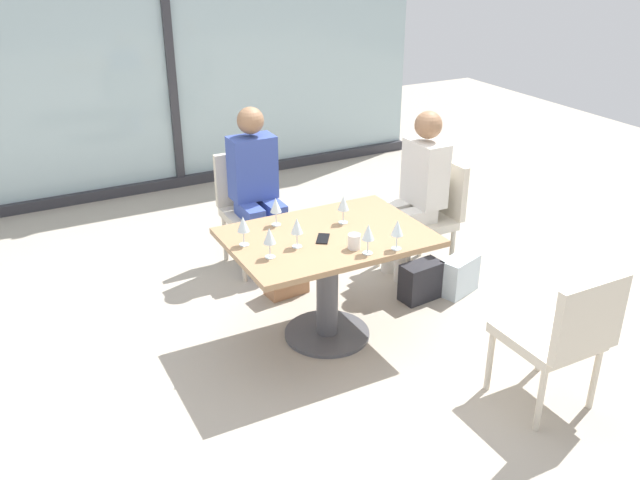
# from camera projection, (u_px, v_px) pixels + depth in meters

# --- Properties ---
(ground_plane) EXTENTS (12.00, 12.00, 0.00)m
(ground_plane) POSITION_uv_depth(u_px,v_px,m) (327.00, 335.00, 4.53)
(ground_plane) COLOR #A89E8E
(window_wall_backdrop) EXTENTS (5.39, 0.10, 2.70)m
(window_wall_backdrop) POSITION_uv_depth(u_px,v_px,m) (170.00, 66.00, 6.58)
(window_wall_backdrop) COLOR #9FB7BC
(window_wall_backdrop) RESTS_ON ground_plane
(dining_table_main) EXTENTS (1.23, 0.86, 0.73)m
(dining_table_main) POSITION_uv_depth(u_px,v_px,m) (327.00, 262.00, 4.30)
(dining_table_main) COLOR #997551
(dining_table_main) RESTS_ON ground_plane
(chair_far_right) EXTENTS (0.50, 0.46, 0.87)m
(chair_far_right) POSITION_uv_depth(u_px,v_px,m) (428.00, 210.00, 5.19)
(chair_far_right) COLOR beige
(chair_far_right) RESTS_ON ground_plane
(chair_near_window) EXTENTS (0.46, 0.51, 0.87)m
(chair_near_window) POSITION_uv_depth(u_px,v_px,m) (252.00, 203.00, 5.31)
(chair_near_window) COLOR beige
(chair_near_window) RESTS_ON ground_plane
(chair_front_right) EXTENTS (0.46, 0.50, 0.87)m
(chair_front_right) POSITION_uv_depth(u_px,v_px,m) (562.00, 333.00, 3.65)
(chair_front_right) COLOR beige
(chair_front_right) RESTS_ON ground_plane
(person_far_right) EXTENTS (0.39, 0.34, 1.26)m
(person_far_right) POSITION_uv_depth(u_px,v_px,m) (418.00, 187.00, 5.05)
(person_far_right) COLOR silver
(person_far_right) RESTS_ON ground_plane
(person_near_window) EXTENTS (0.34, 0.39, 1.26)m
(person_near_window) POSITION_uv_depth(u_px,v_px,m) (256.00, 182.00, 5.14)
(person_near_window) COLOR #384C9E
(person_near_window) RESTS_ON ground_plane
(wine_glass_0) EXTENTS (0.07, 0.07, 0.18)m
(wine_glass_0) POSITION_uv_depth(u_px,v_px,m) (276.00, 206.00, 4.29)
(wine_glass_0) COLOR silver
(wine_glass_0) RESTS_ON dining_table_main
(wine_glass_1) EXTENTS (0.07, 0.07, 0.18)m
(wine_glass_1) POSITION_uv_depth(u_px,v_px,m) (368.00, 233.00, 3.92)
(wine_glass_1) COLOR silver
(wine_glass_1) RESTS_ON dining_table_main
(wine_glass_2) EXTENTS (0.07, 0.07, 0.18)m
(wine_glass_2) POSITION_uv_depth(u_px,v_px,m) (269.00, 236.00, 3.88)
(wine_glass_2) COLOR silver
(wine_glass_2) RESTS_ON dining_table_main
(wine_glass_3) EXTENTS (0.07, 0.07, 0.18)m
(wine_glass_3) POSITION_uv_depth(u_px,v_px,m) (343.00, 204.00, 4.33)
(wine_glass_3) COLOR silver
(wine_glass_3) RESTS_ON dining_table_main
(wine_glass_4) EXTENTS (0.07, 0.07, 0.18)m
(wine_glass_4) POSITION_uv_depth(u_px,v_px,m) (397.00, 229.00, 3.98)
(wine_glass_4) COLOR silver
(wine_glass_4) RESTS_ON dining_table_main
(wine_glass_5) EXTENTS (0.07, 0.07, 0.18)m
(wine_glass_5) POSITION_uv_depth(u_px,v_px,m) (297.00, 227.00, 4.00)
(wine_glass_5) COLOR silver
(wine_glass_5) RESTS_ON dining_table_main
(wine_glass_6) EXTENTS (0.07, 0.07, 0.18)m
(wine_glass_6) POSITION_uv_depth(u_px,v_px,m) (243.00, 225.00, 4.03)
(wine_glass_6) COLOR silver
(wine_glass_6) RESTS_ON dining_table_main
(coffee_cup) EXTENTS (0.08, 0.08, 0.09)m
(coffee_cup) POSITION_uv_depth(u_px,v_px,m) (354.00, 241.00, 4.02)
(coffee_cup) COLOR white
(coffee_cup) RESTS_ON dining_table_main
(cell_phone_on_table) EXTENTS (0.14, 0.16, 0.01)m
(cell_phone_on_table) POSITION_uv_depth(u_px,v_px,m) (323.00, 239.00, 4.15)
(cell_phone_on_table) COLOR black
(cell_phone_on_table) RESTS_ON dining_table_main
(handbag_0) EXTENTS (0.32, 0.19, 0.28)m
(handbag_0) POSITION_uv_depth(u_px,v_px,m) (421.00, 281.00, 4.91)
(handbag_0) COLOR #232328
(handbag_0) RESTS_ON ground_plane
(handbag_1) EXTENTS (0.31, 0.19, 0.28)m
(handbag_1) POSITION_uv_depth(u_px,v_px,m) (286.00, 276.00, 4.97)
(handbag_1) COLOR #A3704C
(handbag_1) RESTS_ON ground_plane
(handbag_2) EXTENTS (0.33, 0.25, 0.28)m
(handbag_2) POSITION_uv_depth(u_px,v_px,m) (459.00, 275.00, 4.99)
(handbag_2) COLOR silver
(handbag_2) RESTS_ON ground_plane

